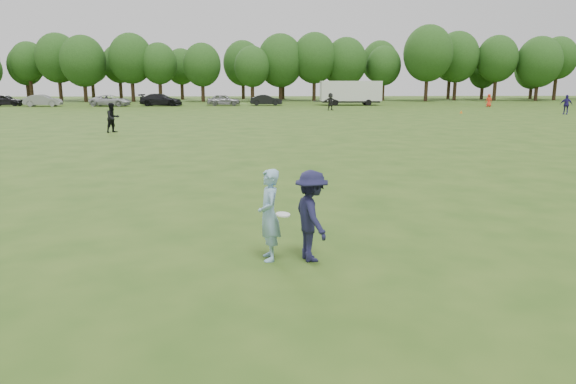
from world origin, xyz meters
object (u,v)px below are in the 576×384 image
defender (311,216)px  player_far_d (331,102)px  thrower (269,215)px  player_far_a (113,118)px  car_f (266,100)px  car_b (43,101)px  car_e (224,100)px  car_a (6,100)px  car_d (161,100)px  cargo_trailer (351,92)px  car_c (111,101)px  player_far_c (489,100)px  field_cone (461,112)px  player_far_b (566,105)px

defender → player_far_d: player_far_d is taller
thrower → player_far_a: player_far_a is taller
player_far_d → car_f: size_ratio=0.45×
car_b → car_e: 22.97m
defender → car_a: size_ratio=0.40×
player_far_d → car_f: 13.48m
car_d → defender: bearing=-160.7°
car_a → car_b: (5.33, -1.38, 0.00)m
car_d → cargo_trailer: (24.97, 0.76, 0.99)m
player_far_a → car_b: size_ratio=0.42×
car_c → car_e: 14.50m
thrower → car_d: (-13.67, 59.14, -0.09)m
player_far_d → car_c: 29.08m
player_far_a → car_b: bearing=70.0°
player_far_c → car_d: (-41.71, 4.18, -0.02)m
car_d → car_f: bearing=-81.0°
thrower → car_f: 59.96m
cargo_trailer → field_cone: bearing=-63.4°
player_far_a → cargo_trailer: size_ratio=0.21×
car_b → car_d: car_d is taller
player_far_c → car_d: player_far_c is taller
player_far_a → thrower: bearing=-116.6°
field_cone → player_far_b: bearing=-11.9°
car_a → car_b: car_b is taller
player_far_d → car_b: (-35.73, 9.90, -0.21)m
defender → car_b: size_ratio=0.38×
player_far_b → player_far_d: bearing=-158.7°
defender → car_d: (-14.47, 59.21, -0.08)m
car_c → car_d: bearing=-80.7°
player_far_a → player_far_d: bearing=5.8°
car_a → car_f: car_a is taller
player_far_b → car_e: (-35.14, 18.85, -0.21)m
car_a → defender: bearing=-151.3°
car_a → car_c: car_a is taller
player_far_a → car_d: (-3.74, 34.64, -0.16)m
player_far_c → car_a: player_far_c is taller
defender → field_cone: bearing=-39.5°
player_far_c → cargo_trailer: (-16.74, 4.94, 0.97)m
player_far_d → cargo_trailer: size_ratio=0.21×
defender → car_a: defender is taller
player_far_d → cargo_trailer: bearing=50.5°
car_c → car_d: 6.38m
car_a → car_d: car_d is taller
car_c → field_cone: car_c is taller
car_b → car_a: bearing=70.1°
car_f → car_e: bearing=92.9°
player_far_d → car_e: 16.82m
thrower → player_far_b: bearing=136.0°
car_b → car_c: (8.48, 0.24, -0.03)m
car_d → player_far_b: bearing=-107.6°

